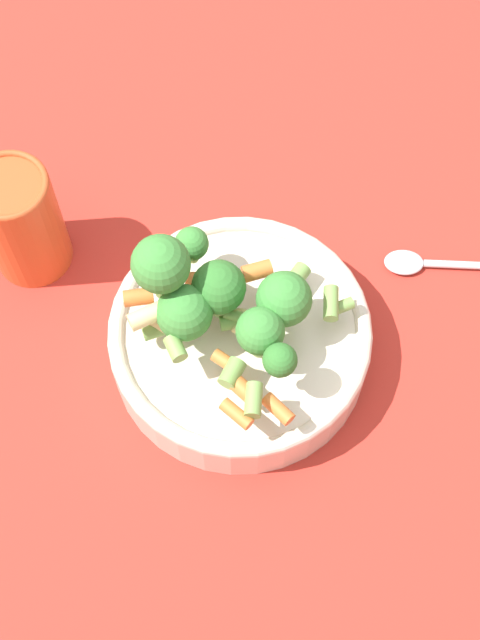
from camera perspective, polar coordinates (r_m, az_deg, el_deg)
name	(u,v)px	position (r m, az deg, el deg)	size (l,w,h in m)	color
ground_plane	(240,352)	(0.78, 0.00, -2.08)	(3.00, 3.00, 0.00)	#B72D23
bowl	(240,339)	(0.75, 0.00, -1.23)	(0.22, 0.22, 0.05)	beige
pasta_salad	(220,302)	(0.69, -1.31, 1.17)	(0.19, 0.17, 0.09)	#8CB766
cup	(21,221)	(0.79, -13.83, 6.19)	(0.07, 0.07, 0.12)	#CC4C23
spoon	(436,264)	(0.83, 12.42, 3.53)	(0.15, 0.04, 0.01)	silver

